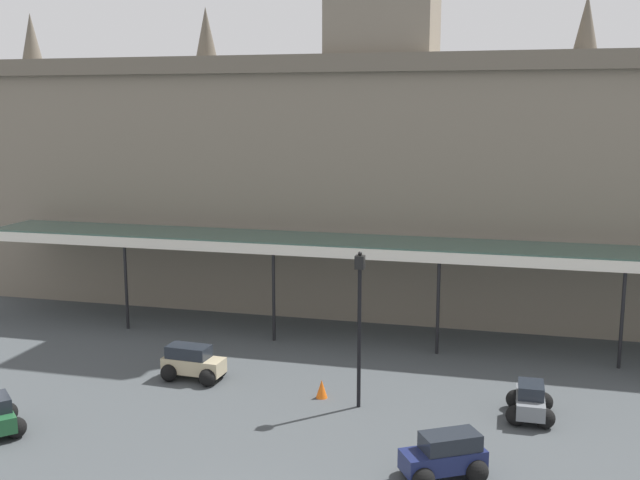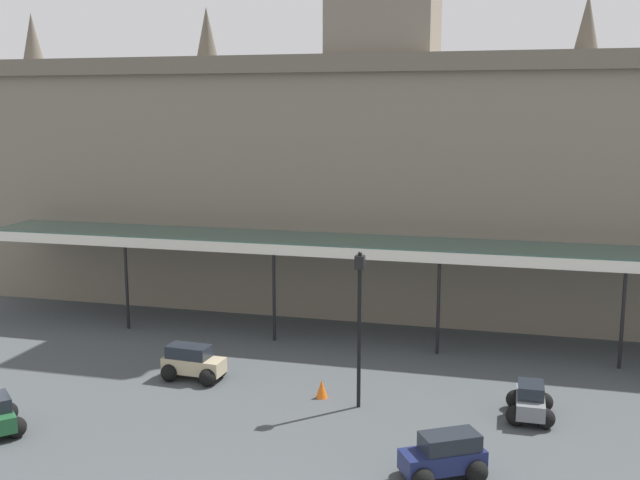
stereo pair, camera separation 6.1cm
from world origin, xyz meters
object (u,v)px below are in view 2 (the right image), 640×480
object	(u,v)px
car_navy_estate	(444,459)
traffic_cone	(322,389)
victorian_lamppost	(359,312)
car_grey_sedan	(530,403)
car_beige_estate	(193,364)

from	to	relation	value
car_navy_estate	traffic_cone	xyz separation A→B (m)	(-4.60, 4.69, -0.24)
car_navy_estate	victorian_lamppost	bearing A→B (deg)	127.22
victorian_lamppost	traffic_cone	xyz separation A→B (m)	(-1.39, 0.47, -2.94)
car_grey_sedan	traffic_cone	xyz separation A→B (m)	(-6.90, -0.01, -0.18)
car_grey_sedan	victorian_lamppost	bearing A→B (deg)	-175.06
car_beige_estate	victorian_lamppost	bearing A→B (deg)	-8.93
car_navy_estate	traffic_cone	size ratio (longest dim) A/B	3.80
victorian_lamppost	traffic_cone	bearing A→B (deg)	161.41
car_navy_estate	car_beige_estate	bearing A→B (deg)	151.46
car_navy_estate	car_grey_sedan	bearing A→B (deg)	63.88
car_navy_estate	car_grey_sedan	xyz separation A→B (m)	(2.30, 4.70, -0.06)
car_beige_estate	victorian_lamppost	distance (m)	7.02
traffic_cone	car_grey_sedan	bearing A→B (deg)	0.07
victorian_lamppost	traffic_cone	size ratio (longest dim) A/B	8.26
car_beige_estate	traffic_cone	size ratio (longest dim) A/B	3.60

